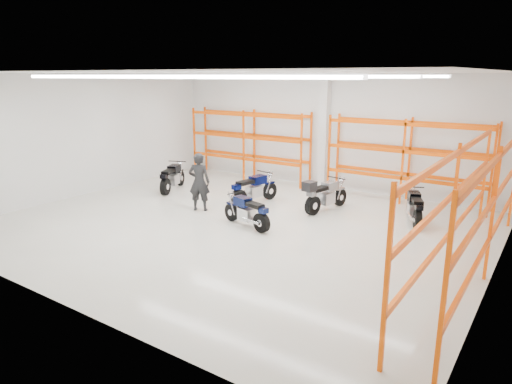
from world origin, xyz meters
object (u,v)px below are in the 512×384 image
Objects in this scene: motorcycle_back_a at (172,178)px; structural_column at (324,132)px; motorcycle_main at (248,213)px; motorcycle_back_c at (323,195)px; motorcycle_back_d at (414,208)px; standing_man at (199,182)px; motorcycle_back_b at (252,190)px.

structural_column is at bearing 40.01° from motorcycle_back_a.
motorcycle_back_c is (1.13, 2.77, 0.09)m from motorcycle_main.
motorcycle_back_c is at bearing 67.83° from motorcycle_main.
motorcycle_back_c is at bearing -170.38° from motorcycle_back_d.
motorcycle_back_d is 0.98× the size of standing_man.
motorcycle_back_b is 1.14× the size of motorcycle_back_d.
motorcycle_back_c is 3.85m from structural_column.
structural_column reaches higher than motorcycle_back_c.
motorcycle_main is 1.02× the size of motorcycle_back_d.
structural_column reaches higher than motorcycle_back_a.
motorcycle_back_a is (-5.05, 1.97, 0.05)m from motorcycle_main.
motorcycle_back_a is 0.47× the size of structural_column.
structural_column is (-0.43, 5.85, 1.79)m from motorcycle_main.
motorcycle_main is 0.88× the size of motorcycle_back_c.
structural_column reaches higher than standing_man.
motorcycle_back_d reaches higher than motorcycle_main.
motorcycle_back_d is 0.43× the size of structural_column.
motorcycle_back_d is at bearing -30.53° from structural_column.
structural_column reaches higher than motorcycle_back_d.
motorcycle_back_b is at bearing -166.49° from motorcycle_back_c.
structural_column is (-1.56, 3.08, 1.70)m from motorcycle_back_c.
motorcycle_main is 2.55m from motorcycle_back_b.
motorcycle_back_d is at bearing 11.44° from motorcycle_back_b.
standing_man is (-1.03, -1.63, 0.47)m from motorcycle_back_b.
motorcycle_back_b is 0.49× the size of structural_column.
motorcycle_main is 2.99m from motorcycle_back_c.
structural_column is at bearing 94.21° from motorcycle_main.
motorcycle_back_c is (2.47, 0.59, 0.04)m from motorcycle_back_b.
standing_man is at bearing -156.92° from motorcycle_back_d.
motorcycle_main is 6.13m from structural_column.
motorcycle_back_a is 0.95× the size of motorcycle_back_b.
motorcycle_back_d is (3.98, 3.25, 0.01)m from motorcycle_main.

